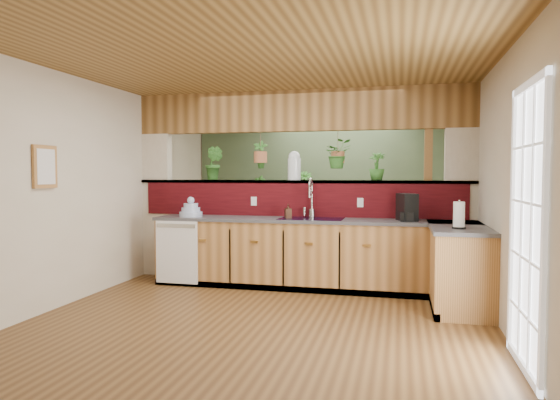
% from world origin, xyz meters
% --- Properties ---
extents(ground, '(4.60, 7.00, 0.01)m').
position_xyz_m(ground, '(0.00, 0.00, 0.00)').
color(ground, brown).
rests_on(ground, ground).
extents(ceiling, '(4.60, 7.00, 0.01)m').
position_xyz_m(ceiling, '(0.00, 0.00, 2.60)').
color(ceiling, brown).
rests_on(ceiling, ground).
extents(wall_back, '(4.60, 0.02, 2.60)m').
position_xyz_m(wall_back, '(0.00, 3.50, 1.30)').
color(wall_back, beige).
rests_on(wall_back, ground).
extents(wall_front, '(4.60, 0.02, 2.60)m').
position_xyz_m(wall_front, '(0.00, -3.50, 1.30)').
color(wall_front, beige).
rests_on(wall_front, ground).
extents(wall_left, '(0.02, 7.00, 2.60)m').
position_xyz_m(wall_left, '(-2.30, 0.00, 1.30)').
color(wall_left, beige).
rests_on(wall_left, ground).
extents(wall_right, '(0.02, 7.00, 2.60)m').
position_xyz_m(wall_right, '(2.30, 0.00, 1.30)').
color(wall_right, beige).
rests_on(wall_right, ground).
extents(pass_through_partition, '(4.60, 0.21, 2.60)m').
position_xyz_m(pass_through_partition, '(0.03, 1.35, 1.19)').
color(pass_through_partition, beige).
rests_on(pass_through_partition, ground).
extents(pass_through_ledge, '(4.60, 0.21, 0.04)m').
position_xyz_m(pass_through_ledge, '(0.00, 1.35, 1.37)').
color(pass_through_ledge, brown).
rests_on(pass_through_ledge, ground).
extents(header_beam, '(4.60, 0.15, 0.55)m').
position_xyz_m(header_beam, '(0.00, 1.35, 2.33)').
color(header_beam, brown).
rests_on(header_beam, ground).
extents(sage_backwall, '(4.55, 0.02, 2.55)m').
position_xyz_m(sage_backwall, '(0.00, 3.48, 1.30)').
color(sage_backwall, '#485D3F').
rests_on(sage_backwall, ground).
extents(countertop, '(4.14, 1.52, 0.90)m').
position_xyz_m(countertop, '(0.84, 0.87, 0.45)').
color(countertop, '#9B6935').
rests_on(countertop, ground).
extents(dishwasher, '(0.58, 0.03, 0.82)m').
position_xyz_m(dishwasher, '(-1.48, 0.66, 0.46)').
color(dishwasher, white).
rests_on(dishwasher, ground).
extents(navy_sink, '(0.82, 0.50, 0.18)m').
position_xyz_m(navy_sink, '(0.25, 0.98, 0.82)').
color(navy_sink, black).
rests_on(navy_sink, countertop).
extents(french_door, '(0.06, 1.02, 2.16)m').
position_xyz_m(french_door, '(2.27, -1.30, 1.05)').
color(french_door, white).
rests_on(french_door, ground).
extents(framed_print, '(0.04, 0.35, 0.45)m').
position_xyz_m(framed_print, '(-2.27, -0.80, 1.55)').
color(framed_print, '#9B6935').
rests_on(framed_print, wall_left).
extents(faucet, '(0.23, 0.23, 0.53)m').
position_xyz_m(faucet, '(0.22, 1.13, 1.18)').
color(faucet, '#B7B7B2').
rests_on(faucet, countertop).
extents(dish_stack, '(0.31, 0.31, 0.27)m').
position_xyz_m(dish_stack, '(-1.37, 0.88, 0.98)').
color(dish_stack, '#A2B0D1').
rests_on(dish_stack, countertop).
extents(soap_dispenser, '(0.11, 0.11, 0.18)m').
position_xyz_m(soap_dispenser, '(-0.07, 1.02, 0.99)').
color(soap_dispenser, '#331E12').
rests_on(soap_dispenser, countertop).
extents(coffee_maker, '(0.18, 0.30, 0.34)m').
position_xyz_m(coffee_maker, '(1.44, 0.95, 1.05)').
color(coffee_maker, black).
rests_on(coffee_maker, countertop).
extents(paper_towel, '(0.14, 0.14, 0.30)m').
position_xyz_m(paper_towel, '(1.96, 0.19, 1.04)').
color(paper_towel, black).
rests_on(paper_towel, countertop).
extents(glass_jar, '(0.18, 0.18, 0.40)m').
position_xyz_m(glass_jar, '(-0.05, 1.35, 1.59)').
color(glass_jar, silver).
rests_on(glass_jar, pass_through_ledge).
extents(ledge_plant_left, '(0.30, 0.26, 0.47)m').
position_xyz_m(ledge_plant_left, '(-1.21, 1.35, 1.63)').
color(ledge_plant_left, '#2B6222').
rests_on(ledge_plant_left, pass_through_ledge).
extents(ledge_plant_right, '(0.24, 0.24, 0.37)m').
position_xyz_m(ledge_plant_right, '(1.05, 1.35, 1.57)').
color(ledge_plant_right, '#2B6222').
rests_on(ledge_plant_right, pass_through_ledge).
extents(hanging_plant_a, '(0.22, 0.18, 0.51)m').
position_xyz_m(hanging_plant_a, '(-0.53, 1.35, 1.87)').
color(hanging_plant_a, brown).
rests_on(hanging_plant_a, header_beam).
extents(hanging_plant_b, '(0.43, 0.40, 0.50)m').
position_xyz_m(hanging_plant_b, '(0.54, 1.35, 1.90)').
color(hanging_plant_b, brown).
rests_on(hanging_plant_b, header_beam).
extents(shelving_console, '(1.55, 0.56, 1.01)m').
position_xyz_m(shelving_console, '(-0.60, 3.25, 0.50)').
color(shelving_console, black).
rests_on(shelving_console, ground).
extents(shelf_plant_a, '(0.28, 0.24, 0.44)m').
position_xyz_m(shelf_plant_a, '(-1.09, 3.25, 1.23)').
color(shelf_plant_a, '#2B6222').
rests_on(shelf_plant_a, shelving_console).
extents(shelf_plant_b, '(0.36, 0.36, 0.52)m').
position_xyz_m(shelf_plant_b, '(-0.28, 3.25, 1.27)').
color(shelf_plant_b, '#2B6222').
rests_on(shelf_plant_b, shelving_console).
extents(floor_plant, '(0.81, 0.75, 0.77)m').
position_xyz_m(floor_plant, '(0.98, 2.75, 0.38)').
color(floor_plant, '#2B6222').
rests_on(floor_plant, ground).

